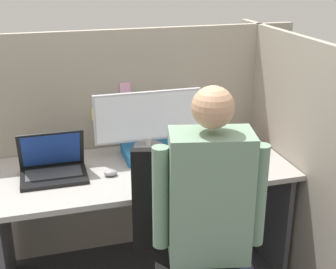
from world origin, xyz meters
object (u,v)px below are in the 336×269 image
at_px(paper_box, 149,152).
at_px(monitor, 148,119).
at_px(carrot_toy, 147,183).
at_px(person, 216,223).
at_px(stapler, 250,143).
at_px(office_chair, 195,256).
at_px(laptop, 53,168).

relative_size(paper_box, monitor, 0.47).
relative_size(carrot_toy, person, 0.11).
xyz_separation_m(monitor, stapler, (0.64, -0.03, -0.21)).
bearing_deg(paper_box, office_chair, -87.41).
xyz_separation_m(monitor, office_chair, (0.03, -0.75, -0.43)).
distance_m(paper_box, stapler, 0.64).
xyz_separation_m(stapler, office_chair, (-0.61, -0.72, -0.22)).
bearing_deg(laptop, monitor, 11.99).
xyz_separation_m(laptop, office_chair, (0.59, -0.63, -0.24)).
bearing_deg(office_chair, laptop, 132.90).
height_order(paper_box, laptop, laptop).
xyz_separation_m(laptop, carrot_toy, (0.45, -0.25, -0.03)).
bearing_deg(paper_box, monitor, 90.00).
height_order(laptop, office_chair, office_chair).
bearing_deg(monitor, person, -85.67).
height_order(monitor, office_chair, monitor).
xyz_separation_m(paper_box, person, (0.07, -0.89, 0.04)).
xyz_separation_m(carrot_toy, office_chair, (0.13, -0.38, -0.21)).
bearing_deg(stapler, carrot_toy, -155.25).
relative_size(paper_box, person, 0.21).
relative_size(paper_box, office_chair, 0.29).
bearing_deg(person, laptop, 128.48).
xyz_separation_m(paper_box, carrot_toy, (-0.10, -0.37, -0.01)).
height_order(paper_box, carrot_toy, paper_box).
bearing_deg(stapler, monitor, 177.52).
bearing_deg(paper_box, carrot_toy, -105.27).
bearing_deg(monitor, laptop, -168.01).
relative_size(monitor, office_chair, 0.62).
height_order(monitor, laptop, monitor).
xyz_separation_m(monitor, carrot_toy, (-0.10, -0.37, -0.22)).
distance_m(stapler, carrot_toy, 0.81).
distance_m(laptop, carrot_toy, 0.52).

